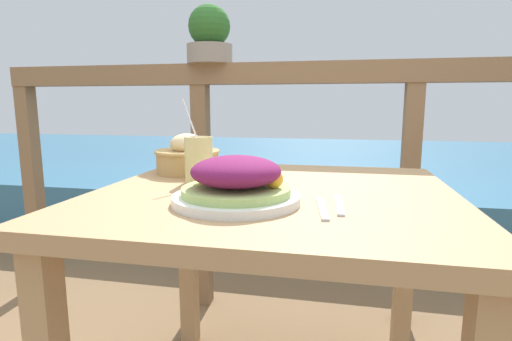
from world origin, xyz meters
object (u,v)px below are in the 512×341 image
bread_basket (187,157)px  potted_plant (209,36)px  drink_glass (199,160)px  salad_plate (236,183)px

bread_basket → potted_plant: size_ratio=0.85×
drink_glass → bread_basket: 0.18m
salad_plate → bread_basket: 0.45m
drink_glass → salad_plate: bearing=-52.4°
drink_glass → potted_plant: potted_plant is taller
drink_glass → bread_basket: size_ratio=1.12×
salad_plate → potted_plant: size_ratio=1.17×
salad_plate → drink_glass: drink_glass is taller
drink_glass → potted_plant: bearing=105.0°
drink_glass → potted_plant: size_ratio=0.95×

